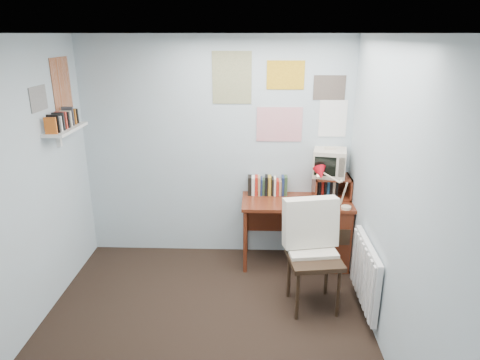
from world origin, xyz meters
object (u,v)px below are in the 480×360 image
Objects in this scene: desk at (320,230)px; desk_chair at (314,259)px; radiator at (366,273)px; tv_riser at (331,187)px; wall_shelf at (66,129)px; desk_lamp at (347,192)px; crt_tv at (330,161)px.

desk_chair reaches higher than desk.
tv_riser is at bearing 99.28° from radiator.
wall_shelf reaches higher than desk.
desk is 0.97m from radiator.
tv_riser is (0.29, 0.95, 0.38)m from desk_chair.
desk_chair is 0.86m from desk_lamp.
crt_tv is 0.55× the size of wall_shelf.
radiator is at bearing -67.98° from crt_tv.
desk_chair is 1.07m from tv_riser.
desk_lamp is 0.44m from crt_tv.
wall_shelf is at bearing -158.37° from desk_lamp.
desk_lamp is 0.60× the size of wall_shelf.
desk_lamp reaches higher than desk_chair.
desk_lamp reaches higher than tv_riser.
radiator is at bearing -80.72° from tv_riser.
desk is 3.00× the size of tv_riser.
desk is at bearing -137.04° from tv_riser.
crt_tv is (-0.04, 0.02, 0.29)m from tv_riser.
desk_chair is 2.70× the size of desk_lamp.
desk_lamp is 1.09× the size of crt_tv.
desk is 3.49× the size of crt_tv.
desk reaches higher than radiator.
radiator is 3.15m from wall_shelf.
crt_tv is 2.74m from wall_shelf.
desk_chair is 0.48m from radiator.
desk is at bearing 153.83° from desk_lamp.
crt_tv reaches higher than radiator.
desk_chair is at bearing -104.16° from desk_lamp.
tv_riser is at bearing 64.68° from desk_chair.
desk_lamp is 2.88m from wall_shelf.
crt_tv is (0.08, 0.13, 0.77)m from desk.
desk_lamp is 0.89m from radiator.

